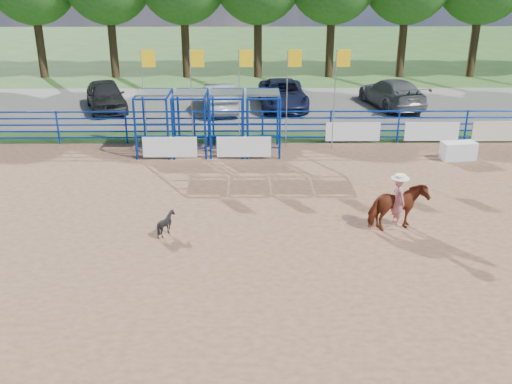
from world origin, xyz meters
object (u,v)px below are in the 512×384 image
(calf, at_px, (166,223))
(car_d, at_px, (392,93))
(horse_and_rider, at_px, (398,203))
(car_a, at_px, (106,96))
(announcer_table, at_px, (458,151))
(car_b, at_px, (219,97))
(car_c, at_px, (283,94))

(calf, height_order, car_d, car_d)
(horse_and_rider, bearing_deg, car_a, 128.79)
(announcer_table, height_order, horse_and_rider, horse_and_rider)
(car_a, bearing_deg, car_b, -21.81)
(announcer_table, relative_size, car_a, 0.29)
(announcer_table, relative_size, car_c, 0.25)
(announcer_table, distance_m, car_b, 13.11)
(horse_and_rider, relative_size, calf, 3.51)
(car_c, bearing_deg, car_b, -170.16)
(car_c, distance_m, car_d, 6.06)
(calf, relative_size, car_c, 0.13)
(horse_and_rider, height_order, car_d, horse_and_rider)
(car_c, bearing_deg, announcer_table, -55.89)
(car_b, bearing_deg, car_c, -175.92)
(car_a, height_order, car_c, car_a)
(horse_and_rider, distance_m, calf, 6.87)
(announcer_table, height_order, car_b, car_b)
(announcer_table, xyz_separation_m, car_c, (-6.67, 9.07, 0.37))
(car_b, distance_m, car_d, 9.54)
(calf, relative_size, car_b, 0.16)
(horse_and_rider, bearing_deg, car_b, 112.02)
(car_a, distance_m, car_c, 9.62)
(car_b, bearing_deg, car_a, -10.50)
(announcer_table, xyz_separation_m, car_a, (-16.28, 8.61, 0.42))
(announcer_table, bearing_deg, car_b, 140.52)
(announcer_table, height_order, calf, announcer_table)
(car_d, bearing_deg, horse_and_rider, 65.48)
(calf, distance_m, car_d, 19.07)
(calf, xyz_separation_m, car_b, (0.82, 15.16, 0.39))
(announcer_table, distance_m, car_a, 18.42)
(car_a, height_order, car_d, car_a)
(announcer_table, xyz_separation_m, car_d, (-0.61, 9.21, 0.40))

